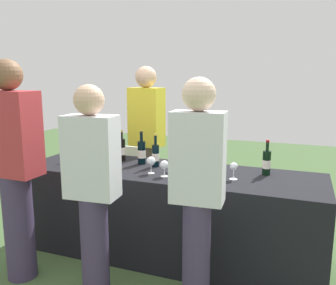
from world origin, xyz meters
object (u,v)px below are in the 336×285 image
Objects in this scene: wine_bottle_7 at (267,162)px; wine_glass_1 at (164,166)px; wine_bottle_5 at (183,155)px; guest_0 at (14,164)px; guest_1 at (92,186)px; wine_glass_0 at (151,161)px; ice_bucket at (89,154)px; wine_bottle_3 at (142,152)px; wine_bottle_6 at (203,156)px; server_pouring at (147,137)px; wine_glass_3 at (234,167)px; menu_board at (129,175)px; wine_glass_2 at (185,165)px; wine_bottle_0 at (80,148)px; wine_bottle_2 at (122,149)px; wine_bottle_4 at (156,155)px; guest_2 at (197,188)px; wine_bottle_1 at (106,149)px.

wine_glass_1 is at bearing -155.35° from wine_bottle_7.
guest_0 reaches higher than wine_bottle_5.
wine_glass_0 is at bearing 70.67° from guest_1.
wine_bottle_3 is at bearing 16.84° from ice_bucket.
server_pouring is (-0.79, 0.51, 0.05)m from wine_bottle_6.
guest_0 is at bearing 81.14° from server_pouring.
guest_0 reaches higher than wine_glass_3.
wine_bottle_6 is 0.94m from server_pouring.
wine_glass_0 is 0.20× the size of menu_board.
wine_glass_1 is (0.14, -0.04, -0.01)m from wine_glass_0.
wine_glass_2 is at bearing 18.93° from wine_glass_1.
wine_bottle_0 is 2.24× the size of wine_glass_1.
wine_bottle_2 is 0.17× the size of guest_0.
wine_bottle_3 is at bearing 178.99° from wine_bottle_5.
wine_bottle_7 is (0.98, 0.08, 0.00)m from wine_bottle_4.
guest_2 is (-0.36, -0.85, -0.01)m from wine_bottle_7.
guest_0 is 1.08× the size of guest_2.
guest_2 is at bearing -49.14° from wine_glass_1.
wine_bottle_3 is at bearing 118.22° from server_pouring.
wine_bottle_7 is 2.11× the size of wine_glass_3.
wine_bottle_6 is 1.43× the size of ice_bucket.
guest_1 is (-0.11, -0.87, -0.05)m from wine_bottle_4.
wine_bottle_2 is 0.66m from wine_bottle_5.
wine_glass_3 is 0.08× the size of guest_0.
wine_bottle_7 is 0.33m from wine_glass_3.
wine_bottle_5 is 0.20× the size of server_pouring.
menu_board is (0.06, 1.80, -0.57)m from guest_0.
wine_glass_0 is at bearing -23.55° from wine_bottle_1.
wine_bottle_1 is 1.08m from menu_board.
wine_glass_2 is 0.08× the size of guest_0.
wine_bottle_1 is 1.30m from wine_glass_3.
wine_bottle_1 reaches higher than wine_bottle_0.
wine_bottle_3 is 0.60m from server_pouring.
wine_bottle_5 is 0.22× the size of guest_1.
guest_2 reaches higher than wine_bottle_4.
wine_bottle_4 is at bearing 125.27° from wine_glass_1.
wine_bottle_4 is 0.18× the size of guest_0.
guest_1 is at bearing -0.49° from guest_0.
wine_glass_0 is at bearing -51.70° from wine_bottle_3.
server_pouring is at bearing 158.70° from wine_bottle_7.
wine_bottle_7 is 0.92m from guest_2.
wine_bottle_2 reaches higher than menu_board.
server_pouring reaches higher than guest_2.
guest_1 is at bearing -97.42° from wine_bottle_4.
server_pouring is (0.18, 0.58, 0.04)m from wine_bottle_1.
ice_bucket is at bearing -128.84° from wine_bottle_1.
server_pouring is 1.54m from guest_0.
wine_bottle_1 reaches higher than wine_bottle_4.
guest_1 reaches higher than wine_bottle_0.
guest_0 is at bearing -103.10° from ice_bucket.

